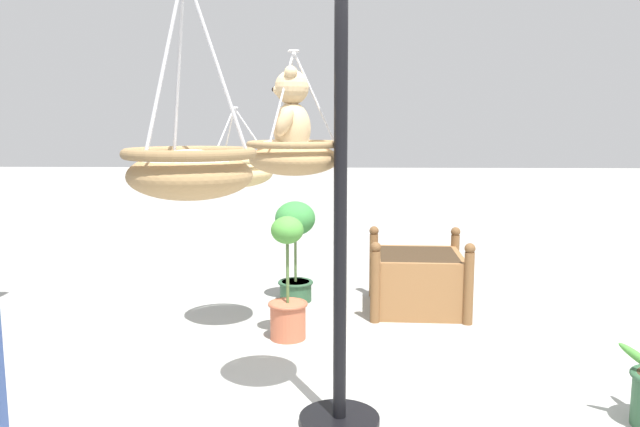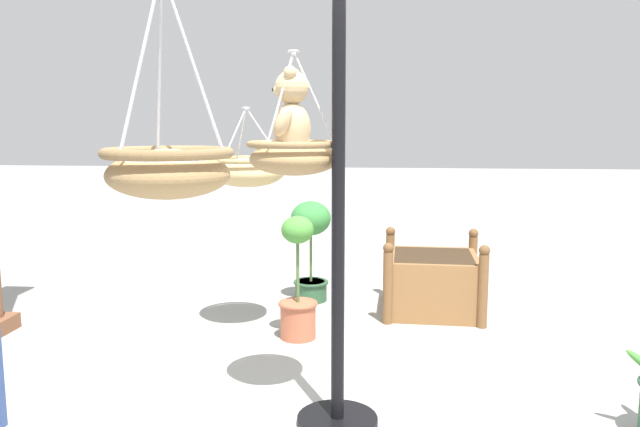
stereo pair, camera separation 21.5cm
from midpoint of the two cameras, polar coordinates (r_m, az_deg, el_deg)
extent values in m
plane|color=#9E9E99|center=(3.70, -0.23, -17.65)|extent=(40.00, 40.00, 0.00)
cylinder|color=black|center=(3.19, -0.03, -0.32)|extent=(0.07, 0.07, 2.28)
cylinder|color=black|center=(3.53, -0.03, -18.62)|extent=(0.44, 0.44, 0.04)
ellipsoid|color=#A37F51|center=(3.32, -4.27, 5.05)|extent=(0.49, 0.49, 0.18)
torus|color=olive|center=(3.32, -4.28, 6.43)|extent=(0.51, 0.51, 0.04)
ellipsoid|color=silver|center=(3.32, -4.27, 5.39)|extent=(0.43, 0.43, 0.14)
cylinder|color=#B7B7BC|center=(3.42, -5.10, 10.54)|extent=(0.21, 0.13, 0.49)
cylinder|color=#B7B7BC|center=(3.23, -5.52, 10.68)|extent=(0.21, 0.13, 0.49)
cylinder|color=#B7B7BC|center=(3.31, -2.38, 10.65)|extent=(0.01, 0.23, 0.49)
torus|color=#B7B7BC|center=(3.34, -4.38, 14.79)|extent=(0.06, 0.06, 0.01)
ellipsoid|color=tan|center=(3.32, -4.47, 7.86)|extent=(0.24, 0.20, 0.28)
sphere|color=tan|center=(3.33, -4.52, 11.59)|extent=(0.20, 0.20, 0.18)
ellipsoid|color=#D9B683|center=(3.33, -5.69, 11.34)|extent=(0.09, 0.07, 0.06)
sphere|color=black|center=(3.34, -6.17, 11.37)|extent=(0.03, 0.03, 0.03)
sphere|color=tan|center=(3.27, -4.66, 12.93)|extent=(0.07, 0.07, 0.07)
sphere|color=tan|center=(3.39, -4.41, 12.76)|extent=(0.07, 0.07, 0.07)
ellipsoid|color=tan|center=(3.20, -5.26, 8.46)|extent=(0.07, 0.14, 0.18)
ellipsoid|color=tan|center=(3.45, -4.74, 8.45)|extent=(0.07, 0.14, 0.18)
ellipsoid|color=tan|center=(3.27, -6.33, 6.05)|extent=(0.09, 0.16, 0.09)
ellipsoid|color=tan|center=(3.40, -6.02, 6.14)|extent=(0.09, 0.16, 0.09)
ellipsoid|color=#A37F51|center=(2.13, -14.79, 3.41)|extent=(0.42, 0.42, 0.16)
torus|color=olive|center=(2.13, -14.86, 5.42)|extent=(0.45, 0.45, 0.04)
ellipsoid|color=silver|center=(2.13, -14.81, 3.95)|extent=(0.37, 0.37, 0.13)
cylinder|color=#B7B7BC|center=(2.23, -15.74, 13.16)|extent=(0.18, 0.11, 0.60)
cylinder|color=#B7B7BC|center=(2.07, -17.17, 13.51)|extent=(0.18, 0.11, 0.60)
cylinder|color=#B7B7BC|center=(2.11, -12.59, 13.57)|extent=(0.01, 0.20, 0.60)
ellipsoid|color=tan|center=(4.68, -9.17, 3.72)|extent=(0.56, 0.56, 0.22)
torus|color=tan|center=(4.67, -9.19, 4.93)|extent=(0.59, 0.59, 0.04)
ellipsoid|color=silver|center=(4.68, -9.17, 3.97)|extent=(0.50, 0.50, 0.18)
cylinder|color=#B7B7BC|center=(4.79, -9.76, 7.31)|extent=(0.24, 0.14, 0.39)
cylinder|color=#B7B7BC|center=(4.57, -10.32, 7.25)|extent=(0.24, 0.14, 0.39)
cylinder|color=#B7B7BC|center=(4.64, -7.67, 7.33)|extent=(0.01, 0.27, 0.39)
torus|color=#B7B7BC|center=(4.66, -9.30, 9.67)|extent=(0.06, 0.06, 0.01)
cube|color=olive|center=(5.48, 7.91, -6.29)|extent=(0.81, 0.78, 0.50)
cube|color=#382819|center=(5.43, 7.95, -4.04)|extent=(0.71, 0.69, 0.06)
cylinder|color=brown|center=(5.08, 3.93, -6.82)|extent=(0.08, 0.08, 0.60)
cylinder|color=brown|center=(5.83, 3.94, -4.83)|extent=(0.08, 0.08, 0.60)
cylinder|color=brown|center=(5.13, 12.45, -6.83)|extent=(0.08, 0.08, 0.60)
cylinder|color=brown|center=(5.88, 11.35, -4.86)|extent=(0.08, 0.08, 0.60)
sphere|color=brown|center=(5.00, 3.96, -3.15)|extent=(0.09, 0.09, 0.09)
sphere|color=brown|center=(5.77, 3.98, -1.62)|extent=(0.09, 0.09, 0.09)
sphere|color=brown|center=(5.06, 12.57, -3.20)|extent=(0.09, 0.09, 0.09)
sphere|color=brown|center=(5.82, 11.44, -1.68)|extent=(0.09, 0.09, 0.09)
cylinder|color=#2D5638|center=(5.73, -3.36, -7.21)|extent=(0.29, 0.29, 0.18)
torus|color=#294E32|center=(5.71, -3.37, -6.41)|extent=(0.33, 0.33, 0.03)
cylinder|color=#382819|center=(5.71, -3.36, -6.46)|extent=(0.26, 0.26, 0.03)
cylinder|color=#4C6B38|center=(5.65, -3.39, -4.15)|extent=(0.02, 0.02, 0.44)
ellipsoid|color=#38843D|center=(5.59, -3.42, -0.46)|extent=(0.37, 0.37, 0.31)
cylinder|color=#BC6042|center=(4.75, -4.31, -9.90)|extent=(0.27, 0.27, 0.28)
torus|color=#A9573B|center=(4.71, -4.32, -8.38)|extent=(0.30, 0.30, 0.03)
cylinder|color=#382819|center=(4.71, -4.32, -8.44)|extent=(0.24, 0.24, 0.03)
cylinder|color=#4C6B38|center=(4.64, -4.36, -5.54)|extent=(0.02, 0.02, 0.46)
ellipsoid|color=#478E38|center=(4.58, -4.40, -1.55)|extent=(0.24, 0.24, 0.21)
camera|label=1|loc=(0.11, -91.83, -0.26)|focal=34.50mm
camera|label=2|loc=(0.11, 88.17, 0.26)|focal=34.50mm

